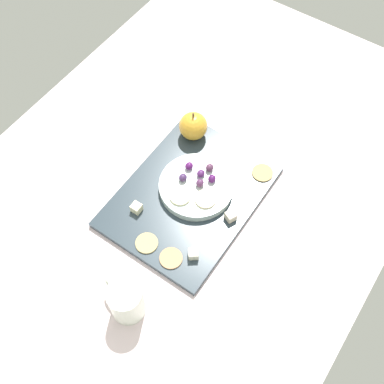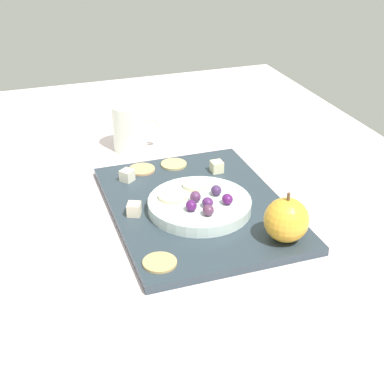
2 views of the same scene
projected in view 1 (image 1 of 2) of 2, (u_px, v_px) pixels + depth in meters
table at (175, 202)px, 114.83cm from camera, size 149.67×94.54×4.12cm
platter at (190, 196)px, 112.50cm from camera, size 38.39×28.82×1.46cm
serving_dish at (196, 186)px, 111.83cm from camera, size 17.41×17.41×1.96cm
apple_whole at (193, 126)px, 117.72cm from camera, size 6.99×6.99×6.99cm
apple_stem at (193, 115)px, 114.20cm from camera, size 0.50×0.50×1.20cm
cheese_cube_0 at (193, 254)px, 103.08cm from camera, size 3.01×3.01×2.14cm
cheese_cube_1 at (231, 216)px, 107.75cm from camera, size 2.83×2.83×2.14cm
cheese_cube_2 at (136, 208)px, 108.82cm from camera, size 2.16×2.16×2.14cm
cracker_0 at (147, 243)px, 105.31cm from camera, size 5.03×5.03×0.40cm
cracker_1 at (171, 258)px, 103.51cm from camera, size 5.03×5.03×0.40cm
cracker_2 at (262, 173)px, 114.68cm from camera, size 5.03×5.03×0.40cm
grape_0 at (189, 166)px, 112.49cm from camera, size 2.00×1.80×1.77cm
grape_1 at (210, 168)px, 112.23cm from camera, size 2.00×1.80×1.80cm
grape_2 at (184, 178)px, 110.79cm from camera, size 2.00×1.80×1.74cm
grape_3 at (200, 183)px, 110.05cm from camera, size 2.00×1.80×1.86cm
grape_4 at (201, 174)px, 111.49cm from camera, size 2.00×1.80×1.65cm
grape_5 at (212, 179)px, 110.66cm from camera, size 2.00×1.80×1.84cm
apple_slice_0 at (180, 196)px, 109.02cm from camera, size 4.87×4.87×0.60cm
apple_slice_1 at (206, 199)px, 108.62cm from camera, size 4.87×4.87×0.60cm
cup at (126, 301)px, 95.41cm from camera, size 7.00×10.15×9.69cm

